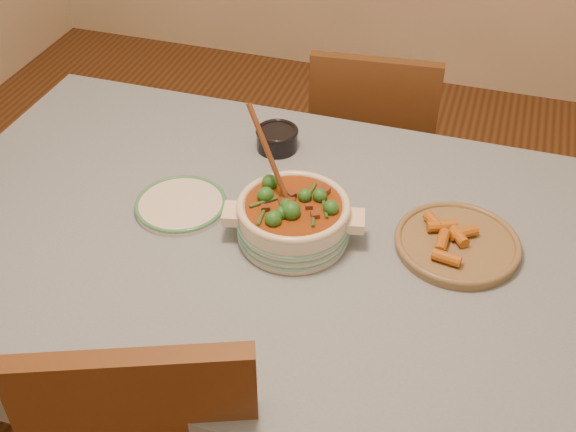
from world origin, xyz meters
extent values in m
plane|color=#4F2716|center=(0.00, 0.00, 0.00)|extent=(4.50, 4.50, 0.00)
cube|color=brown|center=(0.00, 0.00, 0.72)|extent=(1.60, 1.00, 0.05)
cube|color=gray|center=(0.00, 0.00, 0.75)|extent=(1.68, 1.08, 0.01)
cylinder|color=brown|center=(-0.73, 0.43, 0.35)|extent=(0.07, 0.07, 0.70)
cylinder|color=brown|center=(0.73, 0.43, 0.35)|extent=(0.07, 0.07, 0.70)
cylinder|color=#EBE1C5|center=(0.07, 0.00, 0.80)|extent=(0.30, 0.30, 0.10)
torus|color=#EBE1C5|center=(0.07, 0.00, 0.85)|extent=(0.26, 0.26, 0.02)
cube|color=#EBE1C5|center=(0.21, 0.03, 0.82)|extent=(0.05, 0.07, 0.02)
cube|color=#EBE1C5|center=(-0.06, -0.03, 0.82)|extent=(0.05, 0.07, 0.02)
cylinder|color=brown|center=(0.07, 0.00, 0.85)|extent=(0.22, 0.22, 0.02)
cylinder|color=silver|center=(-0.22, 0.02, 0.76)|extent=(0.26, 0.26, 0.02)
torus|color=#3F8B5C|center=(-0.22, 0.02, 0.77)|extent=(0.22, 0.22, 0.01)
cylinder|color=black|center=(-0.08, 0.34, 0.78)|extent=(0.15, 0.15, 0.06)
torus|color=black|center=(-0.08, 0.34, 0.81)|extent=(0.12, 0.12, 0.01)
cylinder|color=black|center=(-0.08, 0.34, 0.80)|extent=(0.09, 0.09, 0.01)
cylinder|color=olive|center=(0.44, 0.08, 0.77)|extent=(0.32, 0.32, 0.02)
torus|color=olive|center=(0.44, 0.08, 0.78)|extent=(0.29, 0.29, 0.02)
cube|color=brown|center=(0.09, 0.91, 0.43)|extent=(0.44, 0.44, 0.04)
cube|color=brown|center=(0.11, 0.73, 0.65)|extent=(0.40, 0.08, 0.43)
cylinder|color=brown|center=(0.24, 1.10, 0.22)|extent=(0.04, 0.04, 0.43)
cylinder|color=brown|center=(-0.10, 1.07, 0.22)|extent=(0.04, 0.04, 0.43)
cylinder|color=brown|center=(0.28, 0.76, 0.22)|extent=(0.04, 0.04, 0.43)
cylinder|color=brown|center=(-0.07, 0.72, 0.22)|extent=(0.04, 0.04, 0.43)
cylinder|color=brown|center=(-0.90, 0.10, 0.22)|extent=(0.04, 0.04, 0.45)
camera|label=1|loc=(0.44, -1.21, 1.86)|focal=45.00mm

